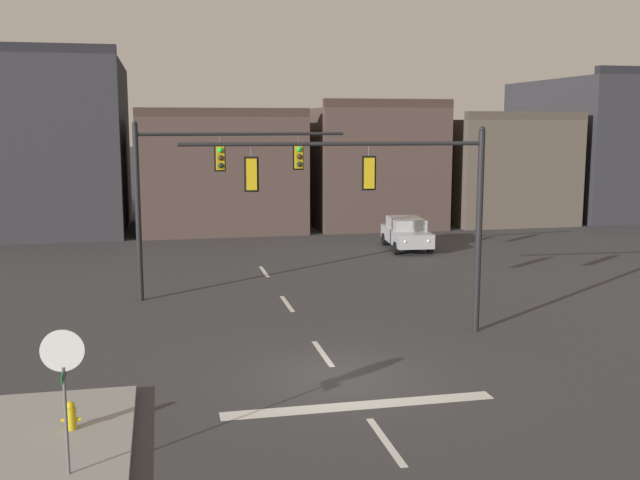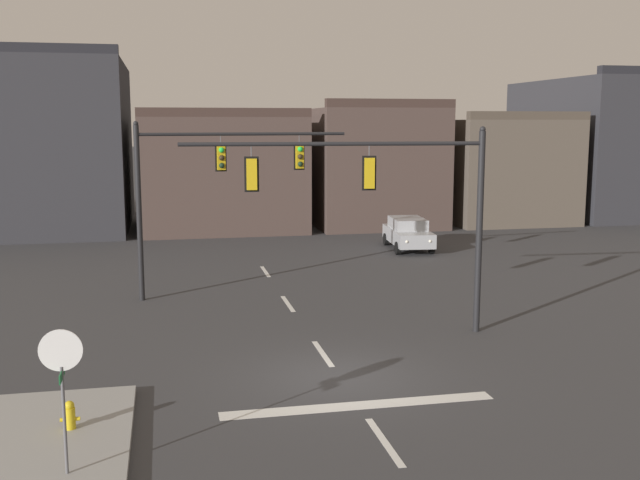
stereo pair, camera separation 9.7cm
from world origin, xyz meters
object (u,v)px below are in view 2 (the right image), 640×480
Objects in this scene: signal_mast_near_side at (390,192)px; car_lot_nearside at (408,233)px; signal_mast_far_side at (204,177)px; stop_sign at (61,367)px; fire_hydrant at (70,420)px.

signal_mast_near_side is 1.98× the size of car_lot_nearside.
signal_mast_far_side reaches higher than car_lot_nearside.
stop_sign is 3.77× the size of fire_hydrant.
fire_hydrant is (-3.50, -12.29, -4.13)m from signal_mast_far_side.
signal_mast_far_side is 14.91m from stop_sign.
stop_sign is at bearing -103.04° from signal_mast_far_side.
stop_sign is at bearing -121.68° from car_lot_nearside.
car_lot_nearside is 25.16m from fire_hydrant.
car_lot_nearside is at bearing 58.32° from stop_sign.
signal_mast_far_side reaches higher than stop_sign.
fire_hydrant is (-0.18, 2.07, -1.82)m from stop_sign.
signal_mast_near_side is 11.78m from stop_sign.
stop_sign is at bearing -137.03° from signal_mast_near_side.
signal_mast_far_side reaches higher than signal_mast_near_side.
car_lot_nearside is at bearing 38.15° from signal_mast_far_side.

